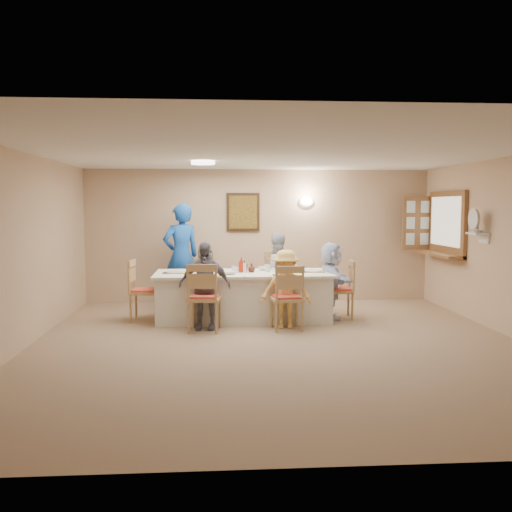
{
  "coord_description": "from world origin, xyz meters",
  "views": [
    {
      "loc": [
        -0.81,
        -7.28,
        1.81
      ],
      "look_at": [
        -0.2,
        1.4,
        1.05
      ],
      "focal_mm": 40.0,
      "sensor_mm": 36.0,
      "label": 1
    }
  ],
  "objects": [
    {
      "name": "diner_back_right",
      "position": [
        0.22,
        2.41,
        0.68
      ],
      "size": [
        0.83,
        0.73,
        1.36
      ],
      "primitive_type": "imported",
      "rotation": [
        0.0,
        0.0,
        3.31
      ],
      "color": "#A5AAB9",
      "rests_on": "ground"
    },
    {
      "name": "condiment_ketchup",
      "position": [
        -0.41,
        1.74,
        0.88
      ],
      "size": [
        0.1,
        0.11,
        0.25
      ],
      "primitive_type": "imported",
      "rotation": [
        0.0,
        0.0,
        0.05
      ],
      "color": "red",
      "rests_on": "dining_table"
    },
    {
      "name": "dining_table",
      "position": [
        -0.38,
        1.73,
        0.38
      ],
      "size": [
        2.8,
        1.18,
        0.76
      ],
      "primitive_type": "cube",
      "color": "white",
      "rests_on": "ground"
    },
    {
      "name": "bowl_b",
      "position": [
        -0.02,
        2.02,
        0.79
      ],
      "size": [
        0.22,
        0.22,
        0.06
      ],
      "primitive_type": "imported",
      "rotation": [
        0.0,
        0.0,
        -0.09
      ],
      "color": "white",
      "rests_on": "dining_table"
    },
    {
      "name": "wall_sconce",
      "position": [
        0.9,
        3.44,
        1.9
      ],
      "size": [
        0.26,
        0.09,
        0.18
      ],
      "primitive_type": "ellipsoid",
      "color": "white",
      "rests_on": "room_walls"
    },
    {
      "name": "teacup_b",
      "position": [
        0.04,
        2.26,
        0.8
      ],
      "size": [
        0.08,
        0.08,
        0.07
      ],
      "primitive_type": "imported",
      "rotation": [
        0.0,
        0.0,
        0.01
      ],
      "color": "white",
      "rests_on": "dining_table"
    },
    {
      "name": "chair_front_left",
      "position": [
        -0.98,
        0.93,
        0.5
      ],
      "size": [
        0.55,
        0.55,
        1.01
      ],
      "primitive_type": null,
      "rotation": [
        0.0,
        0.0,
        2.99
      ],
      "color": "tan",
      "rests_on": "ground"
    },
    {
      "name": "shutter_door",
      "position": [
        2.95,
        3.16,
        1.5
      ],
      "size": [
        0.55,
        0.04,
        1.0
      ],
      "primitive_type": "cube",
      "color": "brown",
      "rests_on": "room_walls"
    },
    {
      "name": "serving_hatch",
      "position": [
        3.21,
        2.4,
        1.5
      ],
      "size": [
        0.06,
        1.5,
        1.15
      ],
      "primitive_type": "cube",
      "color": "brown",
      "rests_on": "room_walls"
    },
    {
      "name": "ground",
      "position": [
        0.0,
        0.0,
        0.0
      ],
      "size": [
        7.0,
        7.0,
        0.0
      ],
      "primitive_type": "plane",
      "color": "#977B61"
    },
    {
      "name": "bowl_a",
      "position": [
        -0.61,
        1.47,
        0.79
      ],
      "size": [
        0.38,
        0.38,
        0.05
      ],
      "primitive_type": "imported",
      "rotation": [
        0.0,
        0.0,
        0.43
      ],
      "color": "white",
      "rests_on": "dining_table"
    },
    {
      "name": "napkin_fr",
      "position": [
        0.4,
        1.26,
        0.77
      ],
      "size": [
        0.15,
        0.15,
        0.01
      ],
      "primitive_type": "cube",
      "color": "yellow",
      "rests_on": "dining_table"
    },
    {
      "name": "napkin_bl",
      "position": [
        -0.8,
        2.1,
        0.77
      ],
      "size": [
        0.15,
        0.15,
        0.01
      ],
      "primitive_type": "cube",
      "color": "yellow",
      "rests_on": "dining_table"
    },
    {
      "name": "napkin_fl",
      "position": [
        -0.8,
        1.26,
        0.77
      ],
      "size": [
        0.14,
        0.14,
        0.01
      ],
      "primitive_type": "cube",
      "color": "yellow",
      "rests_on": "dining_table"
    },
    {
      "name": "desk_fan",
      "position": [
        3.1,
        1.05,
        1.55
      ],
      "size": [
        0.3,
        0.3,
        0.28
      ],
      "primitive_type": null,
      "color": "#A5A5A8",
      "rests_on": "fan_shelf"
    },
    {
      "name": "placemat_fl",
      "position": [
        -0.98,
        1.31,
        0.76
      ],
      "size": [
        0.32,
        0.24,
        0.01
      ],
      "primitive_type": "cube",
      "color": "#472B19",
      "rests_on": "dining_table"
    },
    {
      "name": "placemat_re",
      "position": [
        0.74,
        1.73,
        0.76
      ],
      "size": [
        0.35,
        0.26,
        0.01
      ],
      "primitive_type": "cube",
      "color": "#472B19",
      "rests_on": "dining_table"
    },
    {
      "name": "chair_back_left",
      "position": [
        -0.98,
        2.53,
        0.47
      ],
      "size": [
        0.51,
        0.51,
        0.93
      ],
      "primitive_type": null,
      "rotation": [
        0.0,
        0.0,
        0.15
      ],
      "color": "tan",
      "rests_on": "ground"
    },
    {
      "name": "diner_front_left",
      "position": [
        -0.98,
        1.05,
        0.65
      ],
      "size": [
        0.84,
        0.5,
        1.3
      ],
      "primitive_type": "imported",
      "rotation": [
        0.0,
        0.0,
        -0.12
      ],
      "color": "slate",
      "rests_on": "ground"
    },
    {
      "name": "plate_le",
      "position": [
        -1.48,
        1.73,
        0.77
      ],
      "size": [
        0.25,
        0.25,
        0.02
      ],
      "primitive_type": "cylinder",
      "color": "white",
      "rests_on": "dining_table"
    },
    {
      "name": "napkin_br",
      "position": [
        0.4,
        2.1,
        0.77
      ],
      "size": [
        0.14,
        0.14,
        0.01
      ],
      "primitive_type": "cube",
      "color": "yellow",
      "rests_on": "dining_table"
    },
    {
      "name": "condiment_malt",
      "position": [
        -0.25,
        1.74,
        0.83
      ],
      "size": [
        0.19,
        0.19,
        0.14
      ],
      "primitive_type": "imported",
      "rotation": [
        0.0,
        0.0,
        0.38
      ],
      "color": "#451B12",
      "rests_on": "dining_table"
    },
    {
      "name": "diner_back_left",
      "position": [
        -0.98,
        2.41,
        0.59
      ],
      "size": [
        0.61,
        0.43,
        1.17
      ],
      "primitive_type": "imported",
      "rotation": [
        0.0,
        0.0,
        3.19
      ],
      "color": "brown",
      "rests_on": "ground"
    },
    {
      "name": "napkin_re",
      "position": [
        0.92,
        1.68,
        0.77
      ],
      "size": [
        0.13,
        0.13,
        0.01
      ],
      "primitive_type": "cube",
      "color": "yellow",
      "rests_on": "dining_table"
    },
    {
      "name": "placemat_fr",
      "position": [
        0.22,
        1.31,
        0.76
      ],
      "size": [
        0.34,
        0.25,
        0.01
      ],
      "primitive_type": "cube",
      "color": "#472B19",
      "rests_on": "dining_table"
    },
    {
      "name": "diner_front_right",
      "position": [
        0.22,
        1.05,
        0.58
      ],
      "size": [
        0.83,
        0.56,
        1.17
      ],
      "primitive_type": "imported",
      "rotation": [
        0.0,
        0.0,
        -0.09
      ],
      "color": "#FDC363",
      "rests_on": "ground"
    },
    {
      "name": "hatch_sill",
      "position": [
        3.09,
        2.4,
        0.97
      ],
      "size": [
        0.3,
        1.5,
        0.05
      ],
      "primitive_type": "cube",
      "color": "brown",
      "rests_on": "room_walls"
    },
    {
      "name": "plate_fl",
      "position": [
        -0.98,
        1.31,
        0.77
      ],
      "size": [
        0.23,
        0.23,
        0.01
      ],
      "primitive_type": "cylinder",
      "color": "white",
      "rests_on": "dining_table"
    },
    {
      "name": "plate_fr",
      "position": [
        0.22,
        1.31,
        0.77
      ],
      "size": [
        0.25,
        0.25,
        0.02
      ],
      "primitive_type": "cylinder",
      "color": "white",
      "rests_on": "dining_table"
    },
    {
      "name": "wall_picture",
      "position": [
        -0.3,
        3.46,
        1.7
      ],
      "size": [
        0.62,
        0.05,
        0.72
      ],
      "color": "#412916",
      "rests_on": "room_walls"
    },
    {
      "name": "caregiver",
      "position": [
        -1.43,
        2.88,
        0.93
      ],
      "size": [
        1.03,
        0.98,
        1.86
      ],
      "primitive_type": "imported",
      "rotation": [
        0.0,
        0.0,
        3.59
      ],
      "color": "#1953B4",
      "rests_on": "ground"
    },
    {
      "name": "teacup_a",
      "position": [
        -1.2,
        1.45,
        0.8
      ],
      "size": [
        0.11,
        0.11,
        0.08
      ],
      "primitive_type": "imported",
      "rotation": [
        0.0,
        0.0,
        0.03
      ],
      "color": "white",
      "rests_on": "dining_table"
    },
    {
      "name": "condiment_brown",
      "position": [
        -0.36,
        1.82,
        0.85
      ],
      "size": [
        0.13,
        0.13,
        0.18
      ],
      "primitive_type": "imported",
      "rotation": [
        0.0,
        0.0,
        -0.31
      ],
      "color": "#451B12",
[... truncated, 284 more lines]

